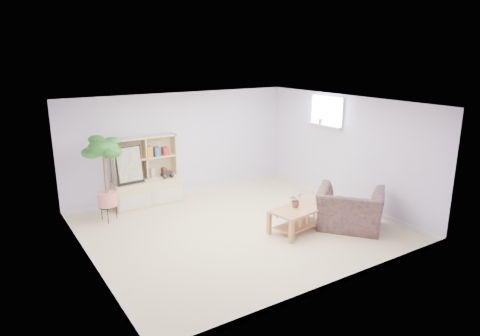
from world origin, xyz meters
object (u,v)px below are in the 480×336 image
coffee_table (299,219)px  floor_tree (106,179)px  armchair (350,206)px  storage_unit (147,172)px

coffee_table → floor_tree: bearing=130.4°
floor_tree → armchair: bearing=-37.2°
storage_unit → floor_tree: 1.13m
storage_unit → armchair: (2.76, -3.34, -0.31)m
coffee_table → floor_tree: 3.83m
storage_unit → armchair: 4.34m
armchair → coffee_table: bearing=25.5°
storage_unit → floor_tree: (-1.02, -0.47, 0.11)m
storage_unit → floor_tree: floor_tree is taller
floor_tree → coffee_table: bearing=-40.2°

